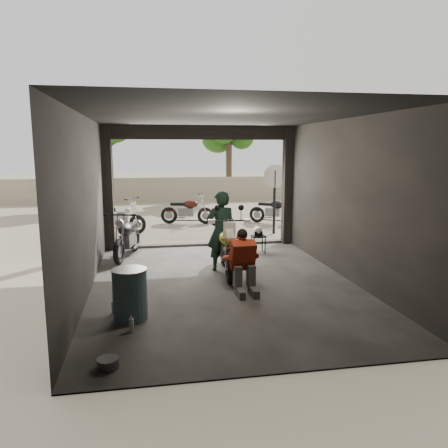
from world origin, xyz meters
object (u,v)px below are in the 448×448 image
object	(u,v)px
outside_bike_c	(274,209)
oil_drum	(130,295)
rider	(221,231)
mechanic	(244,264)
helmet	(258,231)
main_bike	(227,244)
left_bike	(127,234)
outside_bike_a	(120,215)
stool	(258,238)
sign_post	(275,188)
outside_bike_b	(187,208)

from	to	relation	value
outside_bike_c	oil_drum	distance (m)	9.37
rider	mechanic	bearing A→B (deg)	94.50
outside_bike_c	helmet	world-z (taller)	outside_bike_c
outside_bike_c	helmet	size ratio (longest dim) A/B	6.48
helmet	rider	bearing A→B (deg)	-125.98
main_bike	left_bike	size ratio (longest dim) A/B	1.12
left_bike	outside_bike_c	xyz separation A→B (m)	(4.90, 4.08, -0.04)
left_bike	outside_bike_a	world-z (taller)	left_bike
outside_bike_a	stool	size ratio (longest dim) A/B	3.58
oil_drum	sign_post	distance (m)	7.66
rider	sign_post	size ratio (longest dim) A/B	0.81
mechanic	stool	xyz separation A→B (m)	(1.06, 3.02, -0.18)
outside_bike_b	outside_bike_c	distance (m)	3.05
outside_bike_b	sign_post	xyz separation A→B (m)	(2.48, -2.26, 0.86)
main_bike	rider	distance (m)	0.35
left_bike	sign_post	distance (m)	5.02
left_bike	outside_bike_b	world-z (taller)	left_bike
main_bike	mechanic	size ratio (longest dim) A/B	1.68
left_bike	mechanic	distance (m)	3.81
main_bike	outside_bike_b	bearing A→B (deg)	97.71
stool	helmet	bearing A→B (deg)	134.06
outside_bike_b	sign_post	size ratio (longest dim) A/B	0.77
main_bike	helmet	bearing A→B (deg)	62.46
left_bike	sign_post	world-z (taller)	sign_post
main_bike	rider	bearing A→B (deg)	113.55
outside_bike_c	outside_bike_b	bearing A→B (deg)	113.32
outside_bike_a	helmet	world-z (taller)	outside_bike_a
main_bike	oil_drum	bearing A→B (deg)	-124.88
outside_bike_a	rider	size ratio (longest dim) A/B	0.96
outside_bike_c	oil_drum	world-z (taller)	outside_bike_c
left_bike	sign_post	xyz separation A→B (m)	(4.37, 2.31, 0.85)
mechanic	sign_post	world-z (taller)	sign_post
outside_bike_b	oil_drum	world-z (taller)	outside_bike_b
main_bike	rider	world-z (taller)	rider
main_bike	mechanic	world-z (taller)	main_bike
outside_bike_a	stool	xyz separation A→B (m)	(3.59, -3.53, -0.17)
outside_bike_a	mechanic	size ratio (longest dim) A/B	1.46
outside_bike_c	sign_post	bearing A→B (deg)	-164.05
outside_bike_b	helmet	world-z (taller)	outside_bike_b
outside_bike_b	helmet	distance (m)	4.85
outside_bike_a	outside_bike_c	bearing A→B (deg)	-49.88
sign_post	mechanic	bearing A→B (deg)	-136.81
outside_bike_b	outside_bike_c	xyz separation A→B (m)	(3.01, -0.50, -0.02)
rider	stool	xyz separation A→B (m)	(1.20, 1.42, -0.48)
oil_drum	outside_bike_a	bearing A→B (deg)	94.14
stool	sign_post	distance (m)	2.87
mechanic	helmet	distance (m)	3.21
outside_bike_a	outside_bike_b	size ratio (longest dim) A/B	1.01
mechanic	helmet	xyz separation A→B (m)	(1.04, 3.04, 0.01)
rider	mechanic	size ratio (longest dim) A/B	1.53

